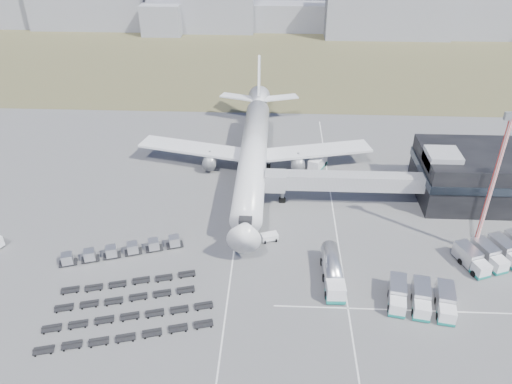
{
  "coord_description": "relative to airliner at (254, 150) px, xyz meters",
  "views": [
    {
      "loc": [
        4.87,
        -62.15,
        53.51
      ],
      "look_at": [
        1.18,
        17.57,
        4.0
      ],
      "focal_mm": 35.0,
      "sensor_mm": 36.0,
      "label": 1
    }
  ],
  "objects": [
    {
      "name": "service_trucks_far",
      "position": [
        41.79,
        -28.09,
        -3.76
      ],
      "size": [
        14.31,
        11.0,
        2.81
      ],
      "rotation": [
        0.0,
        0.0,
        0.36
      ],
      "color": "white",
      "rests_on": "ground"
    },
    {
      "name": "fuel_tanker",
      "position": [
        14.11,
        -34.31,
        -3.45
      ],
      "size": [
        3.13,
        11.44,
        3.68
      ],
      "rotation": [
        0.0,
        0.0,
        0.02
      ],
      "color": "white",
      "rests_on": "ground"
    },
    {
      "name": "floodlight_mast",
      "position": [
        38.91,
        -25.72,
        7.45
      ],
      "size": [
        2.41,
        1.96,
        25.42
      ],
      "rotation": [
        0.0,
        0.0,
        0.11
      ],
      "color": "red",
      "rests_on": "ground"
    },
    {
      "name": "terminal",
      "position": [
        47.77,
        -8.41,
        -0.04
      ],
      "size": [
        30.4,
        16.4,
        11.0
      ],
      "color": "black",
      "rests_on": "ground"
    },
    {
      "name": "baggage_dollies",
      "position": [
        -16.69,
        -42.36,
        -4.97
      ],
      "size": [
        25.79,
        18.22,
        0.65
      ],
      "rotation": [
        0.0,
        0.0,
        0.26
      ],
      "color": "black",
      "rests_on": "ground"
    },
    {
      "name": "ground",
      "position": [
        0.0,
        -32.38,
        -5.29
      ],
      "size": [
        420.0,
        420.0,
        0.0
      ],
      "primitive_type": "plane",
      "color": "#565659",
      "rests_on": "ground"
    },
    {
      "name": "pushback_tug",
      "position": [
        4.0,
        -24.38,
        -4.62
      ],
      "size": [
        3.26,
        2.47,
        1.35
      ],
      "primitive_type": "cube",
      "rotation": [
        0.0,
        0.0,
        0.33
      ],
      "color": "white",
      "rests_on": "ground"
    },
    {
      "name": "skyline",
      "position": [
        8.64,
        119.62,
        4.75
      ],
      "size": [
        301.94,
        27.68,
        24.05
      ],
      "color": "gray",
      "rests_on": "ground"
    },
    {
      "name": "jet_bridge",
      "position": [
        15.9,
        -11.95,
        -0.24
      ],
      "size": [
        30.3,
        3.8,
        7.05
      ],
      "color": "#939399",
      "rests_on": "ground"
    },
    {
      "name": "service_trucks_near",
      "position": [
        26.72,
        -39.35,
        -3.76
      ],
      "size": [
        10.4,
        8.58,
        2.82
      ],
      "rotation": [
        0.0,
        0.0,
        -0.18
      ],
      "color": "white",
      "rests_on": "ground"
    },
    {
      "name": "grass_strip",
      "position": [
        0.0,
        77.62,
        -5.29
      ],
      "size": [
        420.0,
        90.0,
        0.01
      ],
      "primitive_type": "cube",
      "color": "#4E472E",
      "rests_on": "ground"
    },
    {
      "name": "lane_markings",
      "position": [
        9.77,
        -29.38,
        -5.29
      ],
      "size": [
        47.12,
        110.0,
        0.01
      ],
      "color": "silver",
      "rests_on": "ground"
    },
    {
      "name": "uld_row",
      "position": [
        -20.67,
        -29.65,
        -4.18
      ],
      "size": [
        19.92,
        8.08,
        1.85
      ],
      "rotation": [
        0.0,
        0.0,
        0.32
      ],
      "color": "black",
      "rests_on": "ground"
    },
    {
      "name": "airliner",
      "position": [
        0.0,
        0.0,
        0.0
      ],
      "size": [
        51.59,
        64.53,
        17.62
      ],
      "color": "white",
      "rests_on": "ground"
    },
    {
      "name": "catering_truck",
      "position": [
        13.93,
        2.06,
        -3.87
      ],
      "size": [
        4.76,
        6.54,
        2.78
      ],
      "rotation": [
        0.0,
        0.0,
        -0.42
      ],
      "color": "white",
      "rests_on": "ground"
    }
  ]
}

